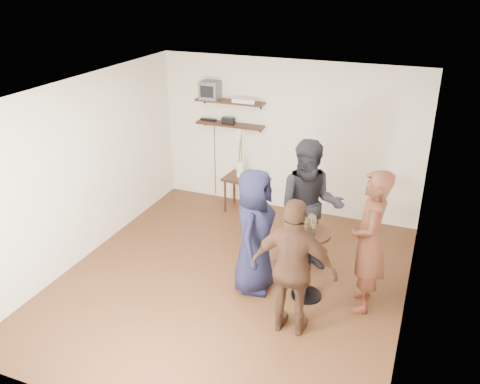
% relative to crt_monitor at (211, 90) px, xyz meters
% --- Properties ---
extents(room, '(4.58, 5.08, 2.68)m').
position_rel_crt_monitor_xyz_m(room, '(1.35, -2.38, -0.72)').
color(room, '#4A2A17').
rests_on(room, ground).
extents(shelf_upper, '(1.20, 0.25, 0.04)m').
position_rel_crt_monitor_xyz_m(shelf_upper, '(0.35, 0.00, -0.17)').
color(shelf_upper, black).
rests_on(shelf_upper, room).
extents(shelf_lower, '(1.20, 0.25, 0.04)m').
position_rel_crt_monitor_xyz_m(shelf_lower, '(0.35, 0.00, -0.57)').
color(shelf_lower, black).
rests_on(shelf_lower, room).
extents(crt_monitor, '(0.32, 0.30, 0.30)m').
position_rel_crt_monitor_xyz_m(crt_monitor, '(0.00, 0.00, 0.00)').
color(crt_monitor, '#59595B').
rests_on(crt_monitor, shelf_upper).
extents(dvd_deck, '(0.40, 0.24, 0.06)m').
position_rel_crt_monitor_xyz_m(dvd_deck, '(0.64, 0.00, -0.12)').
color(dvd_deck, silver).
rests_on(dvd_deck, shelf_upper).
extents(radio, '(0.22, 0.10, 0.10)m').
position_rel_crt_monitor_xyz_m(radio, '(0.32, 0.00, -0.50)').
color(radio, black).
rests_on(radio, shelf_lower).
extents(power_strip, '(0.30, 0.05, 0.03)m').
position_rel_crt_monitor_xyz_m(power_strip, '(-0.08, 0.05, -0.54)').
color(power_strip, black).
rests_on(power_strip, shelf_lower).
extents(side_table, '(0.55, 0.55, 0.62)m').
position_rel_crt_monitor_xyz_m(side_table, '(0.64, -0.22, -1.50)').
color(side_table, black).
rests_on(side_table, room).
extents(vase_lilies, '(0.19, 0.19, 0.90)m').
position_rel_crt_monitor_xyz_m(vase_lilies, '(0.64, -0.23, -1.12)').
color(vase_lilies, white).
rests_on(vase_lilies, side_table).
extents(drinks_table, '(0.52, 0.52, 0.94)m').
position_rel_crt_monitor_xyz_m(drinks_table, '(2.40, -2.33, -1.41)').
color(drinks_table, black).
rests_on(drinks_table, room).
extents(wine_glass_fl, '(0.06, 0.06, 0.19)m').
position_rel_crt_monitor_xyz_m(wine_glass_fl, '(2.33, -2.35, -0.94)').
color(wine_glass_fl, silver).
rests_on(wine_glass_fl, drinks_table).
extents(wine_glass_fr, '(0.07, 0.07, 0.21)m').
position_rel_crt_monitor_xyz_m(wine_glass_fr, '(2.45, -2.38, -0.93)').
color(wine_glass_fr, silver).
rests_on(wine_glass_fr, drinks_table).
extents(wine_glass_bl, '(0.07, 0.07, 0.20)m').
position_rel_crt_monitor_xyz_m(wine_glass_bl, '(2.37, -2.25, -0.94)').
color(wine_glass_bl, silver).
rests_on(wine_glass_bl, drinks_table).
extents(wine_glass_br, '(0.07, 0.07, 0.22)m').
position_rel_crt_monitor_xyz_m(wine_glass_br, '(2.42, -2.31, -0.93)').
color(wine_glass_br, silver).
rests_on(wine_glass_br, drinks_table).
extents(person_plaid, '(0.51, 0.71, 1.83)m').
position_rel_crt_monitor_xyz_m(person_plaid, '(3.10, -2.25, -1.10)').
color(person_plaid, '#AC132E').
rests_on(person_plaid, room).
extents(person_dark, '(1.07, 0.93, 1.89)m').
position_rel_crt_monitor_xyz_m(person_dark, '(2.21, -1.64, -1.07)').
color(person_dark, black).
rests_on(person_dark, room).
extents(person_navy, '(0.60, 0.86, 1.68)m').
position_rel_crt_monitor_xyz_m(person_navy, '(1.69, -2.39, -1.18)').
color(person_navy, black).
rests_on(person_navy, room).
extents(person_brown, '(0.99, 0.42, 1.68)m').
position_rel_crt_monitor_xyz_m(person_brown, '(2.40, -3.04, -1.18)').
color(person_brown, '#482D1F').
rests_on(person_brown, room).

